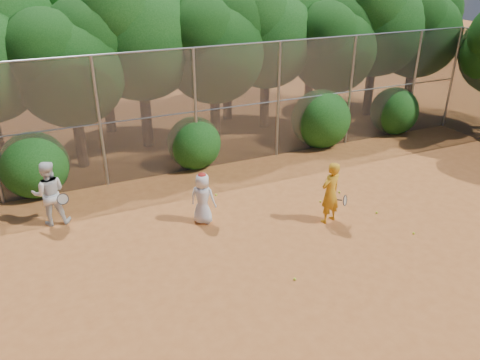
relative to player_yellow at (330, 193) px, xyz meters
name	(u,v)px	position (x,y,z in m)	size (l,w,h in m)	color
ground	(320,255)	(-1.07, -1.28, -0.86)	(80.00, 80.00, 0.00)	#A25624
fence_back	(221,107)	(-1.19, 4.72, 1.19)	(20.05, 0.09, 4.03)	gray
tree_2	(69,60)	(-5.52, 6.56, 2.72)	(3.99, 3.47, 5.47)	black
tree_3	(139,24)	(-3.01, 7.57, 3.54)	(4.89, 4.26, 6.70)	black
tree_4	(214,41)	(-0.52, 6.96, 2.90)	(4.19, 3.64, 5.73)	black
tree_5	(267,26)	(1.99, 7.76, 3.19)	(4.51, 3.92, 6.17)	black
tree_6	(335,41)	(4.48, 6.76, 2.61)	(3.86, 3.36, 5.29)	black
tree_7	(379,15)	(6.99, 7.37, 3.42)	(4.77, 4.14, 6.53)	black
tree_8	(419,25)	(8.98, 7.06, 2.96)	(4.25, 3.70, 5.82)	black
tree_10	(98,12)	(-4.00, 9.77, 3.77)	(5.15, 4.48, 7.06)	black
tree_11	(227,20)	(0.99, 9.36, 3.30)	(4.64, 4.03, 6.35)	black
tree_12	(315,5)	(5.49, 9.97, 3.65)	(5.02, 4.37, 6.88)	black
bush_0	(34,162)	(-7.07, 5.02, 0.14)	(2.00, 2.00, 2.00)	#124511
bush_1	(194,141)	(-2.07, 5.02, 0.04)	(1.80, 1.80, 1.80)	#124511
bush_2	(321,116)	(2.93, 5.02, 0.24)	(2.20, 2.20, 2.20)	#124511
bush_3	(395,109)	(6.43, 5.02, 0.09)	(1.90, 1.90, 1.90)	#124511
player_yellow	(330,193)	(0.00, 0.00, 0.00)	(0.85, 0.60, 1.72)	orange
player_teen	(203,198)	(-3.10, 1.33, -0.14)	(0.82, 0.80, 1.46)	silver
player_white	(49,193)	(-6.79, 2.92, 0.03)	(0.94, 0.77, 1.78)	silver
ball_0	(320,202)	(0.39, 0.97, -0.83)	(0.07, 0.07, 0.07)	yellow
ball_1	(339,192)	(1.24, 1.25, -0.83)	(0.07, 0.07, 0.07)	yellow
ball_2	(414,233)	(1.64, -1.48, -0.83)	(0.07, 0.07, 0.07)	yellow
ball_3	(377,213)	(1.47, -0.23, -0.83)	(0.07, 0.07, 0.07)	yellow
ball_4	(295,279)	(-2.12, -1.89, -0.83)	(0.07, 0.07, 0.07)	yellow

